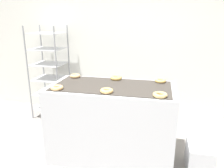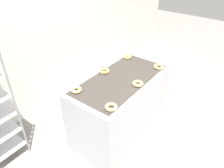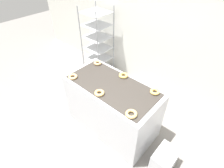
# 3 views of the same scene
# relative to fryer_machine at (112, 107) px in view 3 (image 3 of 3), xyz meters

# --- Properties ---
(ground_plane) EXTENTS (14.00, 14.00, 0.00)m
(ground_plane) POSITION_rel_fryer_machine_xyz_m (-0.00, -0.64, -0.49)
(ground_plane) COLOR gray
(wall_back) EXTENTS (8.00, 0.05, 2.80)m
(wall_back) POSITION_rel_fryer_machine_xyz_m (-0.00, 1.49, 0.91)
(wall_back) COLOR silver
(wall_back) RESTS_ON ground_plane
(fryer_machine) EXTENTS (1.54, 0.78, 0.98)m
(fryer_machine) POSITION_rel_fryer_machine_xyz_m (0.00, 0.00, 0.00)
(fryer_machine) COLOR silver
(fryer_machine) RESTS_ON ground_plane
(baking_rack_cart) EXTENTS (0.57, 0.54, 1.65)m
(baking_rack_cart) POSITION_rel_fryer_machine_xyz_m (-1.40, 1.06, 0.35)
(baking_rack_cart) COLOR gray
(baking_rack_cart) RESTS_ON ground_plane
(glaze_bin) EXTENTS (0.28, 0.40, 0.33)m
(glaze_bin) POSITION_rel_fryer_machine_xyz_m (1.08, -0.05, -0.32)
(glaze_bin) COLOR silver
(glaze_bin) RESTS_ON ground_plane
(donut_near_left) EXTENTS (0.14, 0.14, 0.04)m
(donut_near_left) POSITION_rel_fryer_machine_xyz_m (-0.59, -0.28, 0.51)
(donut_near_left) COLOR #E5AF6E
(donut_near_left) RESTS_ON fryer_machine
(donut_near_center) EXTENTS (0.14, 0.14, 0.04)m
(donut_near_center) POSITION_rel_fryer_machine_xyz_m (0.00, -0.27, 0.51)
(donut_near_center) COLOR #E7B267
(donut_near_center) RESTS_ON fryer_machine
(donut_near_right) EXTENTS (0.15, 0.15, 0.04)m
(donut_near_right) POSITION_rel_fryer_machine_xyz_m (0.58, -0.28, 0.51)
(donut_near_right) COLOR tan
(donut_near_right) RESTS_ON fryer_machine
(donut_far_left) EXTENTS (0.14, 0.14, 0.04)m
(donut_far_left) POSITION_rel_fryer_machine_xyz_m (-0.59, 0.27, 0.51)
(donut_far_left) COLOR tan
(donut_far_left) RESTS_ON fryer_machine
(donut_far_center) EXTENTS (0.15, 0.15, 0.04)m
(donut_far_center) POSITION_rel_fryer_machine_xyz_m (-0.01, 0.29, 0.51)
(donut_far_center) COLOR #E2B559
(donut_far_center) RESTS_ON fryer_machine
(donut_far_right) EXTENTS (0.14, 0.14, 0.04)m
(donut_far_right) POSITION_rel_fryer_machine_xyz_m (0.58, 0.28, 0.51)
(donut_far_right) COLOR #EBB85D
(donut_far_right) RESTS_ON fryer_machine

